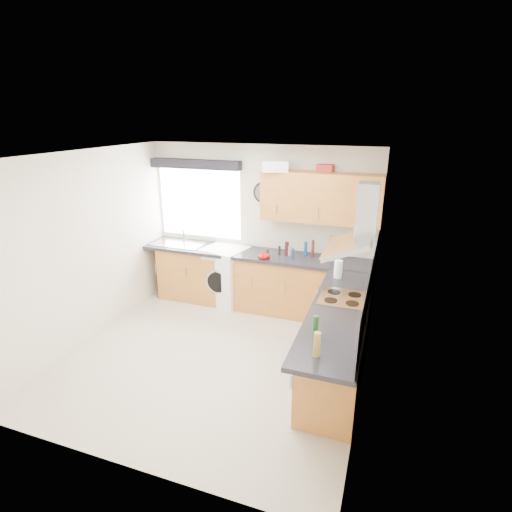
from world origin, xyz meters
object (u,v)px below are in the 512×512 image
at_px(washing_machine, 226,275).
at_px(upper_cabinets, 321,198).
at_px(extractor_hood, 358,227).
at_px(oven, 340,336).

bearing_deg(washing_machine, upper_cabinets, 17.27).
bearing_deg(extractor_hood, upper_cabinets, 116.13).
bearing_deg(upper_cabinets, washing_machine, -175.87).
height_order(extractor_hood, upper_cabinets, upper_cabinets).
bearing_deg(extractor_hood, oven, 180.00).
xyz_separation_m(extractor_hood, washing_machine, (-2.11, 1.22, -1.31)).
height_order(oven, washing_machine, washing_machine).
relative_size(oven, extractor_hood, 1.09).
relative_size(extractor_hood, washing_machine, 0.85).
distance_m(oven, washing_machine, 2.35).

